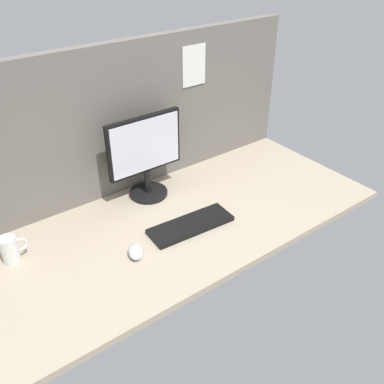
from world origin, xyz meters
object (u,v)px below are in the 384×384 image
(mug_ceramic_white, at_px, (10,249))
(keyboard, at_px, (191,225))
(mouse, at_px, (135,252))
(monitor, at_px, (145,154))

(mug_ceramic_white, bearing_deg, keyboard, -19.39)
(keyboard, relative_size, mug_ceramic_white, 3.33)
(keyboard, xyz_separation_m, mug_ceramic_white, (-0.68, 0.24, 0.05))
(keyboard, distance_m, mouse, 0.28)
(keyboard, bearing_deg, mouse, -172.52)
(keyboard, bearing_deg, monitor, 95.66)
(keyboard, bearing_deg, mug_ceramic_white, 164.66)
(keyboard, distance_m, mug_ceramic_white, 0.72)
(monitor, relative_size, mouse, 4.12)
(monitor, xyz_separation_m, mouse, (-0.27, -0.35, -0.20))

